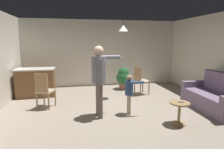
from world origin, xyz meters
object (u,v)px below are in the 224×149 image
at_px(couch_floral, 215,98).
at_px(potted_plant_corner, 123,77).
at_px(spare_remote_on_table, 182,102).
at_px(person_adult, 100,74).
at_px(dining_chair_by_counter, 44,89).
at_px(kitchen_counter, 36,82).
at_px(person_child, 129,90).
at_px(dining_chair_near_wall, 140,79).
at_px(side_table_by_couch, 179,111).

xyz_separation_m(couch_floral, potted_plant_corner, (-1.86, 2.66, 0.13)).
height_order(couch_floral, spare_remote_on_table, couch_floral).
distance_m(person_adult, dining_chair_by_counter, 1.77).
xyz_separation_m(kitchen_counter, person_child, (2.63, -2.17, 0.16)).
relative_size(dining_chair_by_counter, dining_chair_near_wall, 1.00).
xyz_separation_m(side_table_by_couch, spare_remote_on_table, (0.04, -0.01, 0.21)).
height_order(person_child, potted_plant_corner, person_child).
bearing_deg(person_child, dining_chair_near_wall, 155.05).
height_order(side_table_by_couch, person_child, person_child).
bearing_deg(person_adult, person_child, 86.30).
relative_size(kitchen_counter, potted_plant_corner, 1.49).
relative_size(couch_floral, side_table_by_couch, 3.50).
bearing_deg(spare_remote_on_table, person_adult, 155.32).
distance_m(side_table_by_couch, potted_plant_corner, 3.35).
height_order(person_adult, potted_plant_corner, person_adult).
xyz_separation_m(side_table_by_couch, person_child, (-0.92, 0.80, 0.31)).
bearing_deg(couch_floral, dining_chair_by_counter, 78.81).
bearing_deg(side_table_by_couch, potted_plant_corner, 96.94).
height_order(couch_floral, side_table_by_couch, couch_floral).
relative_size(person_adult, spare_remote_on_table, 13.44).
distance_m(dining_chair_by_counter, dining_chair_near_wall, 3.18).
xyz_separation_m(person_child, dining_chair_near_wall, (0.89, 1.68, -0.09)).
height_order(couch_floral, person_adult, person_adult).
bearing_deg(person_child, side_table_by_couch, 51.98).
height_order(kitchen_counter, dining_chair_near_wall, dining_chair_near_wall).
relative_size(potted_plant_corner, spare_remote_on_table, 6.51).
height_order(person_child, dining_chair_near_wall, person_child).
bearing_deg(kitchen_counter, dining_chair_near_wall, -7.98).
bearing_deg(potted_plant_corner, side_table_by_couch, -83.06).
relative_size(person_child, potted_plant_corner, 1.21).
height_order(couch_floral, dining_chair_by_counter, same).
relative_size(dining_chair_near_wall, potted_plant_corner, 1.18).
relative_size(dining_chair_near_wall, spare_remote_on_table, 7.69).
relative_size(kitchen_counter, person_child, 1.23).
distance_m(person_adult, spare_remote_on_table, 1.96).
relative_size(couch_floral, potted_plant_corner, 2.15).
bearing_deg(couch_floral, person_adult, 89.28).
relative_size(couch_floral, dining_chair_by_counter, 1.82).
bearing_deg(spare_remote_on_table, kitchen_counter, 140.32).
bearing_deg(kitchen_counter, side_table_by_couch, -39.92).
height_order(kitchen_counter, spare_remote_on_table, kitchen_counter).
bearing_deg(spare_remote_on_table, potted_plant_corner, 97.55).
relative_size(couch_floral, kitchen_counter, 1.44).
xyz_separation_m(person_adult, spare_remote_on_table, (1.71, -0.79, -0.55)).
bearing_deg(kitchen_counter, person_child, -39.51).
relative_size(side_table_by_couch, potted_plant_corner, 0.61).
relative_size(side_table_by_couch, dining_chair_near_wall, 0.52).
bearing_deg(dining_chair_near_wall, dining_chair_by_counter, -91.63).
bearing_deg(potted_plant_corner, dining_chair_by_counter, -148.60).
relative_size(couch_floral, person_adult, 1.04).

